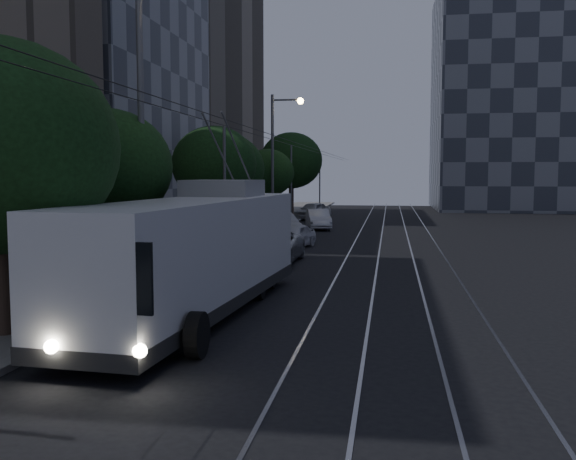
% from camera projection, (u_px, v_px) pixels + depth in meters
% --- Properties ---
extents(ground, '(120.00, 120.00, 0.00)m').
position_uv_depth(ground, '(313.00, 303.00, 19.01)').
color(ground, black).
rests_on(ground, ground).
extents(sidewalk, '(5.00, 90.00, 0.15)m').
position_uv_depth(sidewalk, '(232.00, 234.00, 39.85)').
color(sidewalk, slate).
rests_on(sidewalk, ground).
extents(tram_rails, '(4.52, 90.00, 0.02)m').
position_uv_depth(tram_rails, '(394.00, 238.00, 38.29)').
color(tram_rails, '#97979F').
rests_on(tram_rails, ground).
extents(overhead_wires, '(2.23, 90.00, 6.00)m').
position_uv_depth(overhead_wires, '(271.00, 180.00, 39.16)').
color(overhead_wires, black).
rests_on(overhead_wires, ground).
extents(building_glass_mid, '(14.40, 18.40, 26.80)m').
position_uv_depth(building_glass_mid, '(69.00, 29.00, 42.47)').
color(building_glass_mid, '#363B45').
rests_on(building_glass_mid, ground).
extents(building_tan_far, '(14.40, 22.40, 34.80)m').
position_uv_depth(building_tan_far, '(170.00, 33.00, 61.79)').
color(building_tan_far, gray).
rests_on(building_tan_far, ground).
extents(building_distant_right, '(22.00, 18.00, 24.00)m').
position_uv_depth(building_distant_right, '(540.00, 98.00, 69.23)').
color(building_distant_right, '#363B45').
rests_on(building_distant_right, ground).
extents(trolleybus, '(3.41, 12.25, 5.63)m').
position_uv_depth(trolleybus, '(197.00, 254.00, 17.23)').
color(trolleybus, silver).
rests_on(trolleybus, ground).
extents(pickup_silver, '(2.53, 5.28, 1.45)m').
position_uv_depth(pickup_silver, '(269.00, 247.00, 27.26)').
color(pickup_silver, '#AFB2B7').
rests_on(pickup_silver, ground).
extents(car_white_a, '(2.24, 3.86, 1.23)m').
position_uv_depth(car_white_a, '(294.00, 236.00, 33.15)').
color(car_white_a, silver).
rests_on(car_white_a, ground).
extents(car_white_b, '(4.05, 5.83, 1.57)m').
position_uv_depth(car_white_b, '(281.00, 224.00, 38.80)').
color(car_white_b, silver).
rests_on(car_white_b, ground).
extents(car_white_c, '(2.32, 4.40, 1.38)m').
position_uv_depth(car_white_c, '(318.00, 219.00, 44.47)').
color(car_white_c, silver).
rests_on(car_white_c, ground).
extents(car_white_d, '(3.13, 4.64, 1.47)m').
position_uv_depth(car_white_d, '(313.00, 211.00, 53.76)').
color(car_white_d, '#B7B8BC').
rests_on(car_white_d, ground).
extents(tree_1, '(4.02, 4.02, 5.85)m').
position_uv_depth(tree_1, '(108.00, 168.00, 19.97)').
color(tree_1, black).
rests_on(tree_1, ground).
extents(tree_2, '(4.24, 4.24, 6.22)m').
position_uv_depth(tree_2, '(214.00, 165.00, 32.01)').
color(tree_2, black).
rests_on(tree_2, ground).
extents(tree_3, '(4.51, 4.51, 6.12)m').
position_uv_depth(tree_3, '(224.00, 169.00, 35.93)').
color(tree_3, black).
rests_on(tree_3, ground).
extents(tree_4, '(3.80, 3.80, 5.62)m').
position_uv_depth(tree_4, '(268.00, 173.00, 46.00)').
color(tree_4, black).
rests_on(tree_4, ground).
extents(tree_5, '(5.52, 5.52, 7.50)m').
position_uv_depth(tree_5, '(291.00, 161.00, 56.74)').
color(tree_5, black).
rests_on(tree_5, ground).
extents(streetlamp_near, '(2.54, 0.44, 10.59)m').
position_uv_depth(streetlamp_near, '(154.00, 89.00, 19.16)').
color(streetlamp_near, '#5F5F61').
rests_on(streetlamp_near, ground).
extents(streetlamp_far, '(2.25, 0.44, 9.20)m').
position_uv_depth(streetlamp_far, '(278.00, 148.00, 43.77)').
color(streetlamp_far, '#5F5F61').
rests_on(streetlamp_far, ground).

